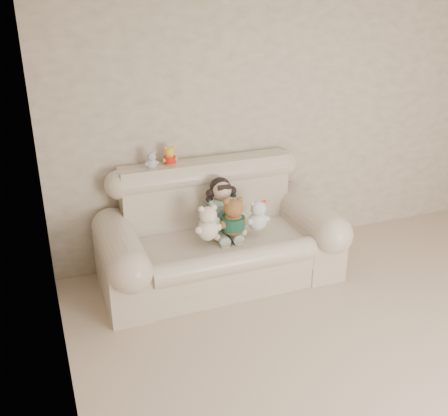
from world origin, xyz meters
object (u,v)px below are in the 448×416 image
white_cat (258,212)px  seated_child (222,206)px  brown_teddy (233,213)px  sofa (220,228)px  cream_teddy (208,220)px

white_cat → seated_child: bearing=155.8°
seated_child → brown_teddy: 0.21m
sofa → brown_teddy: size_ratio=5.17×
brown_teddy → white_cat: 0.24m
sofa → cream_teddy: sofa is taller
brown_teddy → white_cat: bearing=23.6°
sofa → seated_child: (0.05, 0.08, 0.17)m
seated_child → cream_teddy: size_ratio=1.44×
seated_child → white_cat: bearing=-39.5°
brown_teddy → cream_teddy: size_ratio=1.10×
white_cat → cream_teddy: size_ratio=0.91×
brown_teddy → white_cat: (0.23, 0.01, -0.04)m
sofa → white_cat: (0.31, -0.11, 0.15)m
brown_teddy → cream_teddy: (-0.23, -0.01, -0.02)m
sofa → cream_teddy: 0.27m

